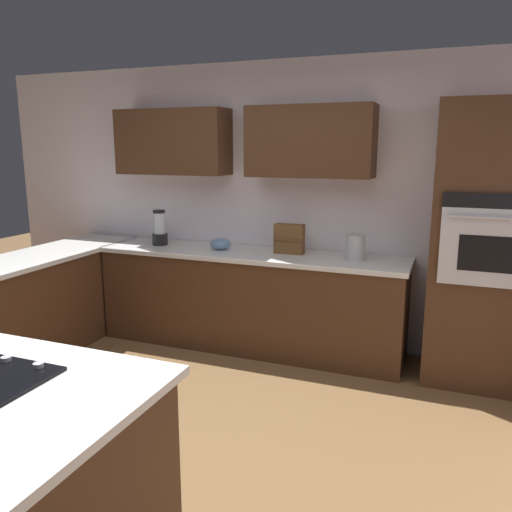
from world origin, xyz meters
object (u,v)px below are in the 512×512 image
blender (160,230)px  mixing_bowl (221,244)px  kettle (355,247)px  wall_oven (486,247)px  spice_rack (289,239)px

blender → mixing_bowl: 0.66m
mixing_bowl → kettle: bearing=180.0°
wall_oven → blender: size_ratio=6.44×
mixing_bowl → kettle: kettle is taller
spice_rack → kettle: size_ratio=1.23×
wall_oven → spice_rack: 1.60m
mixing_bowl → spice_rack: 0.66m
wall_oven → mixing_bowl: bearing=-0.7°
wall_oven → spice_rack: wall_oven is taller
blender → mixing_bowl: (-0.65, 0.00, -0.09)m
blender → spice_rack: blender is taller
blender → spice_rack: (-1.30, -0.06, -0.01)m
spice_rack → kettle: bearing=174.6°
mixing_bowl → kettle: size_ratio=0.89×
wall_oven → spice_rack: (1.60, -0.08, -0.06)m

